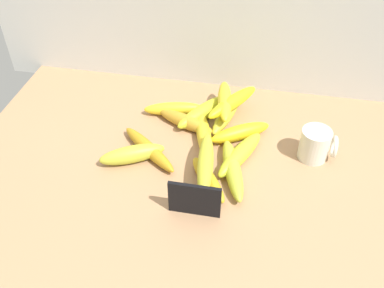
# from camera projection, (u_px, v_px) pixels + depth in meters

# --- Properties ---
(counter_top) EXTENTS (1.10, 0.76, 0.03)m
(counter_top) POSITION_uv_depth(u_px,v_px,m) (189.00, 178.00, 1.01)
(counter_top) COLOR #A77D57
(counter_top) RESTS_ON ground
(chalkboard_sign) EXTENTS (0.11, 0.02, 0.08)m
(chalkboard_sign) POSITION_uv_depth(u_px,v_px,m) (195.00, 201.00, 0.89)
(chalkboard_sign) COLOR black
(chalkboard_sign) RESTS_ON counter_top
(coffee_mug) EXTENTS (0.09, 0.07, 0.08)m
(coffee_mug) POSITION_uv_depth(u_px,v_px,m) (316.00, 144.00, 1.02)
(coffee_mug) COLOR silver
(coffee_mug) RESTS_ON counter_top
(banana_0) EXTENTS (0.09, 0.20, 0.04)m
(banana_0) POSITION_uv_depth(u_px,v_px,m) (233.00, 169.00, 0.98)
(banana_0) COLOR gold
(banana_0) RESTS_ON counter_top
(banana_1) EXTENTS (0.11, 0.18, 0.04)m
(banana_1) POSITION_uv_depth(u_px,v_px,m) (240.00, 154.00, 1.02)
(banana_1) COLOR gold
(banana_1) RESTS_ON counter_top
(banana_2) EXTENTS (0.14, 0.18, 0.04)m
(banana_2) POSITION_uv_depth(u_px,v_px,m) (205.00, 111.00, 1.14)
(banana_2) COLOR gold
(banana_2) RESTS_ON counter_top
(banana_3) EXTENTS (0.16, 0.12, 0.04)m
(banana_3) POSITION_uv_depth(u_px,v_px,m) (240.00, 133.00, 1.08)
(banana_3) COLOR yellow
(banana_3) RESTS_ON counter_top
(banana_4) EXTENTS (0.17, 0.15, 0.03)m
(banana_4) POSITION_uv_depth(u_px,v_px,m) (149.00, 149.00, 1.04)
(banana_4) COLOR #BB8B1B
(banana_4) RESTS_ON counter_top
(banana_5) EXTENTS (0.16, 0.07, 0.04)m
(banana_5) POSITION_uv_depth(u_px,v_px,m) (174.00, 109.00, 1.16)
(banana_5) COLOR yellow
(banana_5) RESTS_ON counter_top
(banana_6) EXTENTS (0.16, 0.11, 0.04)m
(banana_6) POSITION_uv_depth(u_px,v_px,m) (132.00, 154.00, 1.02)
(banana_6) COLOR gold
(banana_6) RESTS_ON counter_top
(banana_7) EXTENTS (0.08, 0.19, 0.04)m
(banana_7) POSITION_uv_depth(u_px,v_px,m) (227.00, 114.00, 1.14)
(banana_7) COLOR gold
(banana_7) RESTS_ON counter_top
(banana_8) EXTENTS (0.09, 0.19, 0.04)m
(banana_8) POSITION_uv_depth(u_px,v_px,m) (204.00, 135.00, 1.08)
(banana_8) COLOR gold
(banana_8) RESTS_ON counter_top
(banana_9) EXTENTS (0.16, 0.09, 0.04)m
(banana_9) POSITION_uv_depth(u_px,v_px,m) (186.00, 122.00, 1.12)
(banana_9) COLOR #BF8E26
(banana_9) RESTS_ON counter_top
(banana_10) EXTENTS (0.11, 0.14, 0.03)m
(banana_10) POSITION_uv_depth(u_px,v_px,m) (208.00, 179.00, 0.96)
(banana_10) COLOR gold
(banana_10) RESTS_ON counter_top
(banana_11) EXTENTS (0.13, 0.17, 0.04)m
(banana_11) POSITION_uv_depth(u_px,v_px,m) (233.00, 102.00, 1.12)
(banana_11) COLOR yellow
(banana_11) RESTS_ON banana_7
(banana_12) EXTENTS (0.06, 0.21, 0.04)m
(banana_12) POSITION_uv_depth(u_px,v_px,m) (205.00, 164.00, 0.95)
(banana_12) COLOR gold
(banana_12) RESTS_ON banana_10
(banana_13) EXTENTS (0.06, 0.18, 0.04)m
(banana_13) POSITION_uv_depth(u_px,v_px,m) (225.00, 101.00, 1.12)
(banana_13) COLOR yellow
(banana_13) RESTS_ON banana_7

